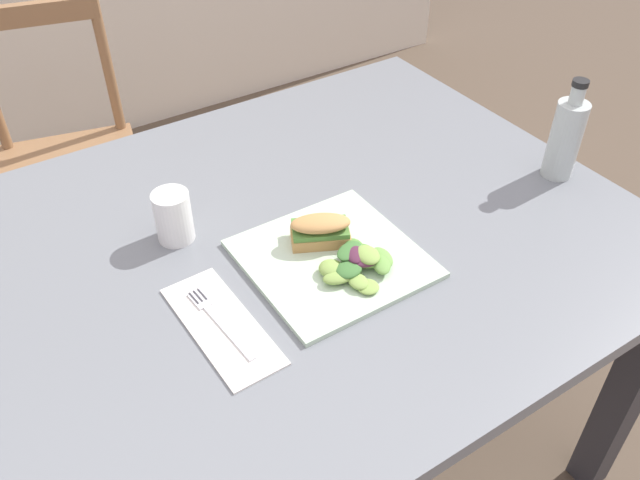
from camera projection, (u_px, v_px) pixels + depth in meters
name	position (u px, v px, depth m)	size (l,w,h in m)	color
dining_table	(270.00, 287.00, 1.28)	(1.41, 1.02, 0.74)	slate
chair_wooden_far	(69.00, 160.00, 1.96)	(0.48, 0.48, 0.87)	#8E6642
plate_lunch	(332.00, 258.00, 1.18)	(0.30, 0.30, 0.01)	beige
sandwich_half_front	(320.00, 230.00, 1.18)	(0.12, 0.10, 0.06)	tan
salad_mixed_greens	(359.00, 262.00, 1.14)	(0.14, 0.13, 0.03)	#518438
napkin_folded	(222.00, 325.00, 1.06)	(0.10, 0.26, 0.00)	silver
fork_on_napkin	(216.00, 318.00, 1.06)	(0.03, 0.19, 0.00)	silver
bottle_cold_brew	(564.00, 142.00, 1.34)	(0.06, 0.06, 0.22)	black
cup_extra_side	(173.00, 217.00, 1.20)	(0.07, 0.07, 0.10)	white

